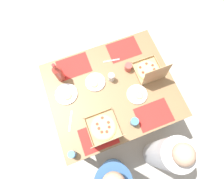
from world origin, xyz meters
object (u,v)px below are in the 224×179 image
object	(u,v)px
pizza_box_center	(149,71)
plate_middle	(67,94)
soda_bottle	(59,73)
diner_left_seat	(165,154)
cup_dark	(128,67)
diner_right_seat	(113,176)
plate_near_right	(137,94)
cup_clear_left	(134,122)
pizza_box_corner_right	(104,130)
cup_spare	(72,154)
cup_clear_right	(111,77)
plate_near_left	(95,82)

from	to	relation	value
pizza_box_center	plate_middle	world-z (taller)	pizza_box_center
soda_bottle	diner_left_seat	bearing A→B (deg)	123.95
diner_left_seat	cup_dark	bearing A→B (deg)	-87.08
pizza_box_center	diner_right_seat	xyz separation A→B (m)	(0.75, 0.86, -0.28)
soda_bottle	cup_dark	world-z (taller)	soda_bottle
diner_left_seat	plate_near_right	bearing A→B (deg)	-83.75
cup_clear_left	cup_dark	distance (m)	0.60
plate_near_right	diner_right_seat	size ratio (longest dim) A/B	0.18
pizza_box_corner_right	plate_near_right	distance (m)	0.51
cup_spare	diner_right_seat	world-z (taller)	diner_right_seat
cup_clear_left	diner_left_seat	xyz separation A→B (m)	(-0.22, 0.41, -0.29)
cup_clear_left	diner_left_seat	distance (m)	0.55
pizza_box_center	pizza_box_corner_right	bearing A→B (deg)	31.42
plate_near_right	diner_left_seat	world-z (taller)	diner_left_seat
cup_dark	cup_clear_right	bearing A→B (deg)	12.43
cup_dark	plate_middle	bearing A→B (deg)	3.28
plate_near_left	pizza_box_corner_right	bearing A→B (deg)	80.42
soda_bottle	cup_clear_right	xyz separation A→B (m)	(-0.50, 0.21, -0.08)
diner_right_seat	plate_near_right	bearing A→B (deg)	-128.42
cup_clear_left	cup_clear_right	distance (m)	0.53
cup_clear_right	diner_left_seat	size ratio (longest dim) A/B	0.09
cup_clear_left	diner_right_seat	xyz separation A→B (m)	(0.38, 0.41, -0.28)
plate_near_left	soda_bottle	size ratio (longest dim) A/B	0.67
diner_left_seat	diner_right_seat	size ratio (longest dim) A/B	0.98
pizza_box_center	cup_clear_right	xyz separation A→B (m)	(0.41, -0.08, 0.01)
plate_near_left	soda_bottle	bearing A→B (deg)	-29.09
cup_dark	cup_clear_right	xyz separation A→B (m)	(0.22, 0.05, 0.01)
cup_clear_right	plate_near_right	bearing A→B (deg)	126.01
pizza_box_corner_right	cup_dark	distance (m)	0.72
plate_near_right	diner_right_seat	distance (m)	0.89
cup_spare	soda_bottle	bearing A→B (deg)	-98.19
pizza_box_corner_right	cup_clear_right	bearing A→B (deg)	-118.23
plate_near_left	diner_left_seat	world-z (taller)	diner_left_seat
plate_near_left	cup_dark	distance (m)	0.40
plate_middle	plate_near_right	bearing A→B (deg)	158.76
soda_bottle	cup_spare	distance (m)	0.81
plate_near_right	cup_spare	distance (m)	0.88
pizza_box_center	cup_spare	bearing A→B (deg)	26.64
cup_clear_left	plate_near_right	bearing A→B (deg)	-119.95
plate_near_right	soda_bottle	xyz separation A→B (m)	(0.69, -0.47, 0.12)
plate_middle	diner_right_seat	world-z (taller)	diner_right_seat
plate_middle	cup_clear_right	world-z (taller)	cup_clear_right
pizza_box_corner_right	cup_clear_right	distance (m)	0.56
pizza_box_corner_right	cup_dark	xyz separation A→B (m)	(-0.48, -0.54, -0.01)
cup_dark	cup_clear_left	bearing A→B (deg)	73.18
diner_right_seat	cup_dark	bearing A→B (deg)	-119.43
cup_dark	diner_right_seat	distance (m)	1.16
soda_bottle	cup_clear_left	xyz separation A→B (m)	(-0.54, 0.73, -0.08)
plate_middle	cup_dark	world-z (taller)	cup_dark
plate_near_right	cup_dark	xyz separation A→B (m)	(-0.02, -0.31, 0.04)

